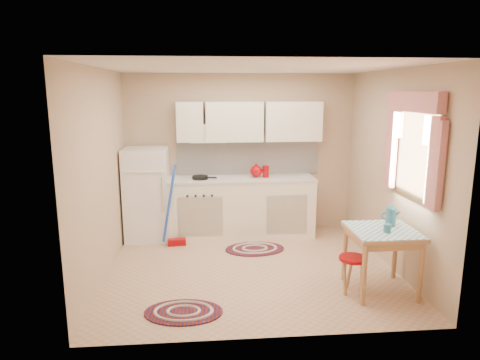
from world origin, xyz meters
name	(u,v)px	position (x,y,z in m)	size (l,w,h in m)	color
room_shell	(262,142)	(0.16, 0.24, 1.60)	(3.64, 3.60, 2.52)	tan
fridge	(147,194)	(-1.44, 1.25, 0.70)	(0.65, 0.60, 1.40)	white
broom	(176,206)	(-1.00, 0.90, 0.60)	(0.28, 0.12, 1.20)	blue
base_cabinets	(241,208)	(-0.02, 1.30, 0.44)	(2.25, 0.60, 0.88)	white
countertop	(241,179)	(-0.02, 1.30, 0.90)	(2.27, 0.62, 0.04)	silver
frying_pan	(200,177)	(-0.64, 1.25, 0.94)	(0.24, 0.24, 0.05)	black
red_kettle	(256,171)	(0.22, 1.30, 1.02)	(0.20, 0.18, 0.20)	#990509
red_canister	(266,172)	(0.37, 1.30, 1.00)	(0.10, 0.10, 0.16)	#990509
table	(381,261)	(1.38, -0.76, 0.36)	(0.72, 0.72, 0.72)	tan
stool	(352,275)	(1.05, -0.77, 0.21)	(0.31, 0.31, 0.42)	#990509
coffee_pot	(391,214)	(1.52, -0.64, 0.86)	(0.14, 0.12, 0.29)	#2B6C85
mug	(387,229)	(1.38, -0.86, 0.77)	(0.08, 0.08, 0.10)	#2B6C85
rug_center	(255,249)	(0.13, 0.64, 0.01)	(0.85, 0.57, 0.02)	maroon
rug_left	(184,312)	(-0.82, -1.08, 0.01)	(0.81, 0.54, 0.02)	maroon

